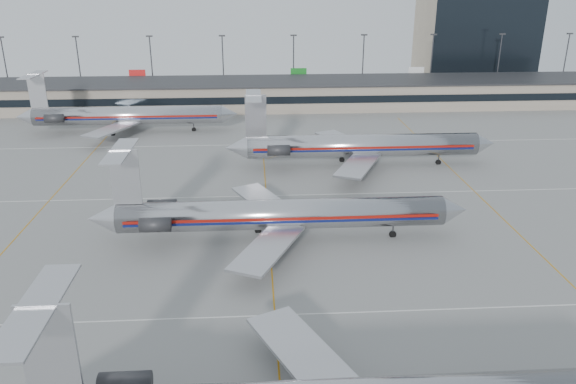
{
  "coord_description": "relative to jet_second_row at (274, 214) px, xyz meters",
  "views": [
    {
      "loc": [
        -1.54,
        -33.76,
        28.9
      ],
      "look_at": [
        2.43,
        29.59,
        4.5
      ],
      "focal_mm": 35.0,
      "sensor_mm": 36.0,
      "label": 1
    }
  ],
  "objects": [
    {
      "name": "terminal",
      "position": [
        -0.58,
        72.34,
        -0.17
      ],
      "size": [
        162.0,
        17.0,
        6.25
      ],
      "color": "gray",
      "rests_on": "ground"
    },
    {
      "name": "apron_markings",
      "position": [
        -0.58,
        -15.63,
        -3.32
      ],
      "size": [
        160.0,
        0.15,
        0.02
      ],
      "primitive_type": "cube",
      "color": "silver",
      "rests_on": "ground"
    },
    {
      "name": "jet_back_row",
      "position": [
        -27.57,
        50.73,
        0.09
      ],
      "size": [
        43.12,
        26.52,
        11.79
      ],
      "color": "#BABABE",
      "rests_on": "ground"
    },
    {
      "name": "jet_third_row",
      "position": [
        14.42,
        26.85,
        0.15
      ],
      "size": [
        43.89,
        27.0,
        12.0
      ],
      "color": "#BABABE",
      "rests_on": "ground"
    },
    {
      "name": "jet_second_row",
      "position": [
        0.0,
        0.0,
        0.0
      ],
      "size": [
        43.88,
        25.84,
        11.48
      ],
      "color": "#BABABE",
      "rests_on": "ground"
    },
    {
      "name": "light_mast_row",
      "position": [
        -0.58,
        86.37,
        5.25
      ],
      "size": [
        163.6,
        0.4,
        15.28
      ],
      "color": "#38383D",
      "rests_on": "ground"
    },
    {
      "name": "distant_building",
      "position": [
        61.42,
        102.37,
        9.17
      ],
      "size": [
        30.0,
        20.0,
        25.0
      ],
      "primitive_type": "cube",
      "color": "tan",
      "rests_on": "ground"
    }
  ]
}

